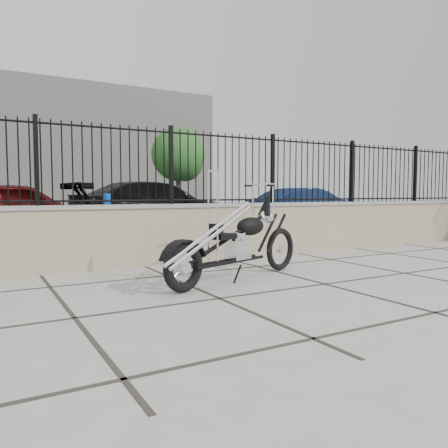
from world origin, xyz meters
TOP-DOWN VIEW (x-y plane):
  - ground_plane at (0.00, 0.00)m, footprint 90.00×90.00m
  - parking_lot at (0.00, 12.50)m, footprint 30.00×30.00m
  - retaining_wall at (0.00, 2.50)m, footprint 14.00×0.36m
  - iron_fence at (0.00, 2.50)m, footprint 14.00×0.08m
  - background_building at (0.00, 26.50)m, footprint 22.00×6.00m
  - chopper_motorcycle at (-0.85, 0.74)m, footprint 2.41×1.15m
  - car_red at (-2.96, 6.63)m, footprint 4.19×1.73m
  - car_black at (0.86, 8.01)m, footprint 5.26×2.65m
  - car_blue at (5.90, 7.26)m, footprint 4.08×1.70m
  - bollard_a at (-1.59, 4.21)m, footprint 0.18×0.18m
  - bollard_b at (2.56, 4.40)m, footprint 0.13×0.13m
  - bollard_c at (5.32, 4.80)m, footprint 0.12×0.12m
  - tree_right at (5.38, 16.74)m, footprint 2.76×2.76m

SIDE VIEW (x-z plane):
  - ground_plane at x=0.00m, z-range 0.00..0.00m
  - parking_lot at x=0.00m, z-range 0.00..0.00m
  - bollard_b at x=2.56m, z-range 0.00..0.87m
  - retaining_wall at x=0.00m, z-range 0.00..0.96m
  - bollard_c at x=5.32m, z-range 0.00..0.97m
  - bollard_a at x=-1.59m, z-range 0.00..1.13m
  - car_blue at x=5.90m, z-range 0.00..1.31m
  - car_red at x=-2.96m, z-range 0.00..1.42m
  - chopper_motorcycle at x=-0.85m, z-range 0.00..1.44m
  - car_black at x=0.86m, z-range 0.00..1.46m
  - iron_fence at x=0.00m, z-range 0.96..2.16m
  - tree_right at x=5.38m, z-range 0.93..5.58m
  - background_building at x=0.00m, z-range 0.00..8.00m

